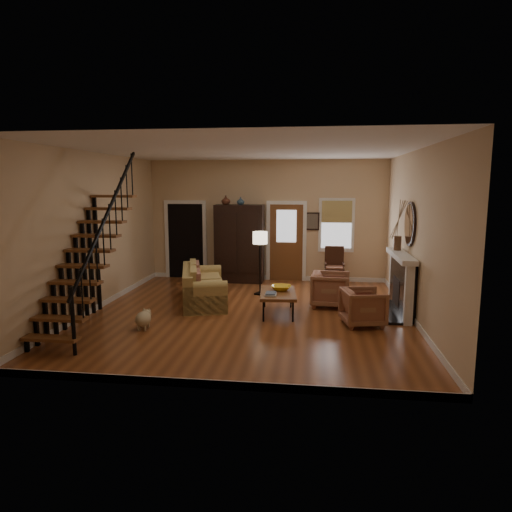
# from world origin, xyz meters

# --- Properties ---
(room) EXTENTS (7.00, 7.33, 3.30)m
(room) POSITION_xyz_m (-0.41, 1.76, 1.51)
(room) COLOR brown
(room) RESTS_ON ground
(staircase) EXTENTS (0.94, 2.80, 3.20)m
(staircase) POSITION_xyz_m (-2.78, -1.30, 1.60)
(staircase) COLOR brown
(staircase) RESTS_ON ground
(fireplace) EXTENTS (0.33, 1.95, 2.30)m
(fireplace) POSITION_xyz_m (3.13, 0.50, 0.74)
(fireplace) COLOR black
(fireplace) RESTS_ON ground
(armoire) EXTENTS (1.30, 0.60, 2.10)m
(armoire) POSITION_xyz_m (-0.70, 3.15, 1.05)
(armoire) COLOR black
(armoire) RESTS_ON ground
(vase_a) EXTENTS (0.24, 0.24, 0.25)m
(vase_a) POSITION_xyz_m (-1.05, 3.05, 2.22)
(vase_a) COLOR #4C2619
(vase_a) RESTS_ON armoire
(vase_b) EXTENTS (0.20, 0.20, 0.21)m
(vase_b) POSITION_xyz_m (-0.65, 3.05, 2.21)
(vase_b) COLOR #334C60
(vase_b) RESTS_ON armoire
(sofa) EXTENTS (1.44, 2.27, 0.78)m
(sofa) POSITION_xyz_m (-1.13, 0.79, 0.39)
(sofa) COLOR tan
(sofa) RESTS_ON ground
(coffee_table) EXTENTS (0.82, 1.28, 0.47)m
(coffee_table) POSITION_xyz_m (0.60, 0.08, 0.23)
(coffee_table) COLOR brown
(coffee_table) RESTS_ON ground
(bowl) EXTENTS (0.42, 0.42, 0.10)m
(bowl) POSITION_xyz_m (0.65, 0.23, 0.52)
(bowl) COLOR yellow
(bowl) RESTS_ON coffee_table
(books) EXTENTS (0.22, 0.31, 0.06)m
(books) POSITION_xyz_m (0.48, -0.22, 0.50)
(books) COLOR beige
(books) RESTS_ON coffee_table
(armchair_left) EXTENTS (0.90, 0.88, 0.69)m
(armchair_left) POSITION_xyz_m (2.25, -0.46, 0.35)
(armchair_left) COLOR brown
(armchair_left) RESTS_ON ground
(armchair_right) EXTENTS (0.88, 0.86, 0.75)m
(armchair_right) POSITION_xyz_m (1.69, 0.84, 0.37)
(armchair_right) COLOR brown
(armchair_right) RESTS_ON ground
(floor_lamp) EXTENTS (0.45, 0.45, 1.53)m
(floor_lamp) POSITION_xyz_m (0.03, 1.72, 0.76)
(floor_lamp) COLOR black
(floor_lamp) RESTS_ON ground
(side_chair) EXTENTS (0.54, 0.54, 1.02)m
(side_chair) POSITION_xyz_m (1.85, 2.95, 0.51)
(side_chair) COLOR #371D11
(side_chair) RESTS_ON ground
(dog) EXTENTS (0.32, 0.49, 0.34)m
(dog) POSITION_xyz_m (-1.79, -1.22, 0.17)
(dog) COLOR #C7B588
(dog) RESTS_ON ground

